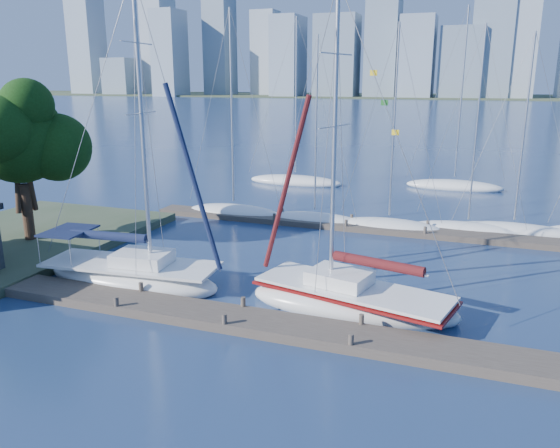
% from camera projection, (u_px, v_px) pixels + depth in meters
% --- Properties ---
extents(ground, '(700.00, 700.00, 0.00)m').
position_uv_depth(ground, '(235.00, 324.00, 22.10)').
color(ground, navy).
rests_on(ground, ground).
extents(near_dock, '(26.00, 2.00, 0.40)m').
position_uv_depth(near_dock, '(234.00, 319.00, 22.05)').
color(near_dock, '#453B32').
rests_on(near_dock, ground).
extents(far_dock, '(30.00, 1.80, 0.36)m').
position_uv_depth(far_dock, '(364.00, 227.00, 35.92)').
color(far_dock, '#453B32').
rests_on(far_dock, ground).
extents(far_shore, '(800.00, 100.00, 1.50)m').
position_uv_depth(far_shore, '(468.00, 97.00, 312.67)').
color(far_shore, '#38472D').
rests_on(far_shore, ground).
extents(tree, '(7.20, 6.57, 9.69)m').
position_uv_depth(tree, '(18.00, 136.00, 30.54)').
color(tree, '#322016').
rests_on(tree, ground).
extents(sailboat_navy, '(9.35, 3.81, 14.58)m').
position_uv_depth(sailboat_navy, '(131.00, 263.00, 26.11)').
color(sailboat_navy, white).
rests_on(sailboat_navy, ground).
extents(sailboat_maroon, '(9.42, 4.89, 13.87)m').
position_uv_depth(sailboat_maroon, '(352.00, 287.00, 23.16)').
color(sailboat_maroon, white).
rests_on(sailboat_maroon, ground).
extents(bg_boat_0, '(7.14, 2.44, 14.61)m').
position_uv_depth(bg_boat_0, '(234.00, 212.00, 39.67)').
color(bg_boat_0, white).
rests_on(bg_boat_0, ground).
extents(bg_boat_1, '(7.22, 4.63, 12.70)m').
position_uv_depth(bg_boat_1, '(315.00, 219.00, 37.61)').
color(bg_boat_1, white).
rests_on(bg_boat_1, ground).
extents(bg_boat_2, '(7.15, 3.45, 13.30)m').
position_uv_depth(bg_boat_2, '(389.00, 226.00, 35.90)').
color(bg_boat_2, white).
rests_on(bg_boat_2, ground).
extents(bg_boat_3, '(7.45, 4.33, 13.13)m').
position_uv_depth(bg_boat_3, '(468.00, 229.00, 35.30)').
color(bg_boat_3, white).
rests_on(bg_boat_3, ground).
extents(bg_boat_4, '(8.05, 4.06, 12.67)m').
position_uv_depth(bg_boat_4, '(513.00, 230.00, 34.88)').
color(bg_boat_4, white).
rests_on(bg_boat_4, ground).
extents(bg_boat_6, '(9.35, 3.84, 15.41)m').
position_uv_depth(bg_boat_6, '(295.00, 181.00, 51.78)').
color(bg_boat_6, white).
rests_on(bg_boat_6, ground).
extents(bg_boat_7, '(8.74, 3.51, 16.04)m').
position_uv_depth(bg_boat_7, '(454.00, 185.00, 49.43)').
color(bg_boat_7, white).
rests_on(bg_boat_7, ground).
extents(skyline, '(502.85, 51.31, 105.21)m').
position_uv_depth(skyline, '(518.00, 29.00, 269.91)').
color(skyline, slate).
rests_on(skyline, ground).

